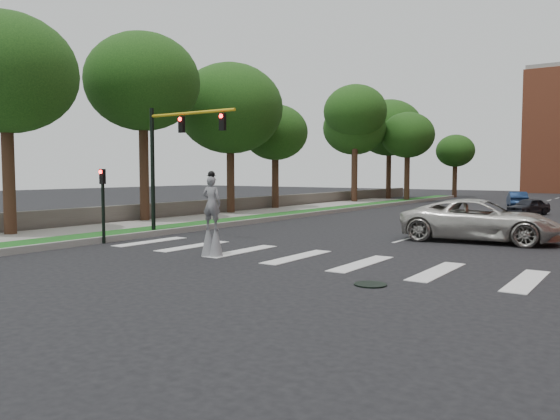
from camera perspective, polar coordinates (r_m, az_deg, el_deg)
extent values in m
plane|color=black|center=(18.39, 3.55, -5.70)|extent=(160.00, 160.00, 0.00)
cube|color=#154C19|center=(41.30, 4.09, -0.14)|extent=(2.00, 60.00, 0.25)
cube|color=gray|center=(40.78, 5.36, -0.18)|extent=(0.20, 60.00, 0.28)
cube|color=gray|center=(35.05, -8.50, -0.97)|extent=(4.00, 60.00, 0.18)
cube|color=#565049|center=(45.92, -0.58, 0.82)|extent=(0.50, 56.00, 1.10)
cylinder|color=black|center=(15.27, 9.43, -7.68)|extent=(0.90, 0.90, 0.04)
cylinder|color=black|center=(27.50, -13.16, 3.90)|extent=(0.20, 0.20, 6.20)
cylinder|color=gold|center=(25.79, -9.30, 9.96)|extent=(5.20, 0.14, 0.14)
cube|color=black|center=(26.15, -10.25, 8.77)|extent=(0.28, 0.18, 0.75)
cylinder|color=#FF0C0C|center=(26.11, -10.41, 9.33)|extent=(0.18, 0.06, 0.18)
cube|color=black|center=(24.47, -6.02, 9.14)|extent=(0.28, 0.18, 0.75)
cylinder|color=#FF0C0C|center=(24.42, -6.18, 9.74)|extent=(0.18, 0.06, 0.18)
cylinder|color=black|center=(24.76, -17.99, 0.11)|extent=(0.14, 0.14, 3.00)
cube|color=black|center=(24.71, -18.06, 3.35)|extent=(0.25, 0.16, 0.65)
cylinder|color=#FF0C0C|center=(24.65, -18.25, 3.81)|extent=(0.16, 0.05, 0.16)
cylinder|color=#352015|center=(20.12, -6.72, -3.46)|extent=(0.07, 0.07, 0.99)
cylinder|color=#352015|center=(20.27, -7.52, -3.41)|extent=(0.07, 0.07, 0.99)
cone|color=slate|center=(20.10, -6.72, -3.11)|extent=(0.52, 0.52, 1.24)
cone|color=slate|center=(20.26, -7.52, -3.06)|extent=(0.52, 0.52, 1.24)
imported|color=slate|center=(20.06, -7.15, 0.75)|extent=(0.80, 0.62, 1.96)
sphere|color=black|center=(20.03, -7.18, 3.72)|extent=(0.26, 0.26, 0.26)
cylinder|color=black|center=(20.03, -7.18, 3.57)|extent=(0.34, 0.34, 0.02)
cube|color=yellow|center=(20.16, -6.98, 2.30)|extent=(0.22, 0.05, 0.10)
imported|color=beige|center=(25.90, 20.19, -1.02)|extent=(7.08, 3.84, 1.89)
imported|color=black|center=(42.97, 24.52, 0.32)|extent=(2.79, 3.87, 1.23)
imported|color=navy|center=(52.89, 23.53, 1.05)|extent=(2.57, 4.37, 1.36)
cylinder|color=#352015|center=(28.60, -26.50, 3.43)|extent=(0.56, 0.56, 6.04)
ellipsoid|color=#153610|center=(28.96, -26.79, 12.69)|extent=(6.57, 6.57, 5.59)
cylinder|color=#352015|center=(34.00, -14.02, 4.36)|extent=(0.56, 0.56, 6.76)
ellipsoid|color=#153610|center=(34.42, -14.17, 12.86)|extent=(6.85, 6.85, 5.82)
cylinder|color=#352015|center=(39.51, -5.19, 3.65)|extent=(0.56, 0.56, 5.73)
ellipsoid|color=#153610|center=(39.77, -5.23, 10.52)|extent=(7.57, 7.57, 6.44)
cylinder|color=#352015|center=(44.43, -0.50, 3.21)|extent=(0.56, 0.56, 4.97)
ellipsoid|color=#153610|center=(44.54, -0.50, 8.12)|extent=(5.29, 5.29, 4.49)
cylinder|color=#352015|center=(54.58, 7.81, 4.63)|extent=(0.56, 0.56, 7.46)
ellipsoid|color=#153610|center=(54.90, 7.87, 10.15)|extent=(6.23, 6.23, 5.29)
cylinder|color=#352015|center=(63.92, 11.28, 3.95)|extent=(0.56, 0.56, 6.25)
ellipsoid|color=#153610|center=(64.11, 11.34, 8.42)|extent=(7.52, 7.52, 6.39)
cylinder|color=#352015|center=(57.64, 13.12, 3.55)|extent=(0.56, 0.56, 5.50)
ellipsoid|color=#153610|center=(57.76, 13.19, 7.64)|extent=(5.48, 5.48, 4.66)
cylinder|color=#352015|center=(70.07, 17.79, 3.13)|extent=(0.56, 0.56, 4.52)
ellipsoid|color=#153610|center=(70.11, 17.85, 5.92)|extent=(4.62, 4.62, 3.93)
cylinder|color=#352015|center=(56.21, 7.74, 3.84)|extent=(0.56, 0.56, 5.95)
ellipsoid|color=#153610|center=(56.39, 7.79, 8.49)|extent=(6.39, 6.39, 5.43)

